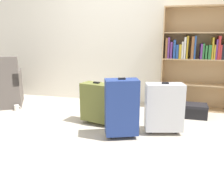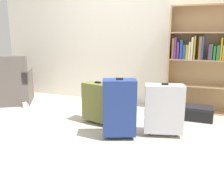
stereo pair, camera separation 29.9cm
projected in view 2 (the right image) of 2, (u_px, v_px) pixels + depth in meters
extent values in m
plane|color=#B2A899|center=(88.00, 133.00, 3.12)|extent=(9.25, 9.25, 0.00)
cube|color=silver|center=(126.00, 32.00, 4.33)|extent=(5.29, 0.10, 2.60)
cube|color=tan|center=(169.00, 59.00, 3.97)|extent=(0.02, 0.26, 1.71)
cube|color=tan|center=(206.00, 60.00, 3.89)|extent=(1.17, 0.02, 1.71)
cube|color=tan|center=(202.00, 111.00, 3.97)|extent=(1.13, 0.24, 0.02)
cube|color=tan|center=(204.00, 86.00, 3.87)|extent=(1.13, 0.24, 0.02)
cube|color=tan|center=(206.00, 60.00, 3.78)|extent=(1.13, 0.24, 0.02)
cube|color=tan|center=(209.00, 33.00, 3.68)|extent=(1.13, 0.24, 0.02)
cube|color=tan|center=(211.00, 5.00, 3.59)|extent=(1.13, 0.24, 0.02)
cube|color=brown|center=(173.00, 48.00, 3.88)|extent=(0.03, 0.18, 0.33)
cube|color=#66337F|center=(176.00, 48.00, 3.86)|extent=(0.03, 0.17, 0.34)
cube|color=#66337F|center=(178.00, 50.00, 3.86)|extent=(0.03, 0.16, 0.27)
cube|color=#264C99|center=(181.00, 49.00, 3.84)|extent=(0.04, 0.18, 0.30)
cube|color=#264C99|center=(184.00, 52.00, 3.84)|extent=(0.04, 0.18, 0.23)
cube|color=gold|center=(187.00, 52.00, 3.80)|extent=(0.04, 0.15, 0.23)
cube|color=silver|center=(190.00, 51.00, 3.81)|extent=(0.03, 0.20, 0.27)
cube|color=silver|center=(192.00, 48.00, 3.80)|extent=(0.03, 0.22, 0.35)
cube|color=gold|center=(195.00, 48.00, 3.79)|extent=(0.02, 0.22, 0.37)
cube|color=brown|center=(200.00, 48.00, 3.74)|extent=(0.04, 0.19, 0.36)
cube|color=#264C99|center=(203.00, 48.00, 3.75)|extent=(0.02, 0.22, 0.37)
cube|color=#66337F|center=(209.00, 52.00, 3.72)|extent=(0.03, 0.20, 0.24)
cube|color=#2D7238|center=(211.00, 52.00, 3.71)|extent=(0.03, 0.22, 0.25)
cube|color=#2D7238|center=(214.00, 53.00, 3.68)|extent=(0.03, 0.17, 0.22)
cube|color=#2D7238|center=(218.00, 53.00, 3.65)|extent=(0.04, 0.15, 0.23)
cube|color=gold|center=(221.00, 49.00, 3.65)|extent=(0.02, 0.20, 0.34)
cube|color=gold|center=(223.00, 53.00, 3.65)|extent=(0.02, 0.19, 0.23)
cube|color=#59514C|center=(12.00, 92.00, 4.49)|extent=(0.96, 0.96, 0.40)
cube|color=gray|center=(11.00, 79.00, 4.44)|extent=(0.73, 0.76, 0.08)
cube|color=#59514C|center=(6.00, 71.00, 4.11)|extent=(0.66, 0.46, 0.50)
cube|color=#59514C|center=(27.00, 75.00, 4.48)|extent=(0.45, 0.65, 0.22)
cylinder|color=white|center=(25.00, 105.00, 4.18)|extent=(0.08, 0.08, 0.10)
torus|color=white|center=(27.00, 105.00, 4.17)|extent=(0.06, 0.01, 0.06)
cube|color=black|center=(195.00, 114.00, 3.59)|extent=(0.50, 0.27, 0.18)
cube|color=black|center=(196.00, 108.00, 3.57)|extent=(0.51, 0.28, 0.04)
cube|color=#B7BABF|center=(164.00, 109.00, 2.98)|extent=(0.52, 0.33, 0.61)
cube|color=black|center=(165.00, 84.00, 2.90)|extent=(0.09, 0.06, 0.02)
cylinder|color=black|center=(149.00, 132.00, 3.07)|extent=(0.06, 0.06, 0.05)
cylinder|color=black|center=(176.00, 134.00, 3.03)|extent=(0.06, 0.06, 0.05)
cube|color=navy|center=(119.00, 107.00, 2.89)|extent=(0.46, 0.36, 0.69)
cube|color=black|center=(120.00, 79.00, 2.81)|extent=(0.09, 0.07, 0.02)
cylinder|color=black|center=(108.00, 136.00, 2.97)|extent=(0.06, 0.06, 0.05)
cylinder|color=black|center=(130.00, 135.00, 2.98)|extent=(0.06, 0.06, 0.05)
cube|color=brown|center=(98.00, 101.00, 3.41)|extent=(0.47, 0.33, 0.54)
cube|color=black|center=(98.00, 82.00, 3.35)|extent=(0.09, 0.07, 0.02)
cylinder|color=black|center=(91.00, 119.00, 3.56)|extent=(0.06, 0.06, 0.05)
cylinder|color=black|center=(107.00, 123.00, 3.40)|extent=(0.06, 0.06, 0.05)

